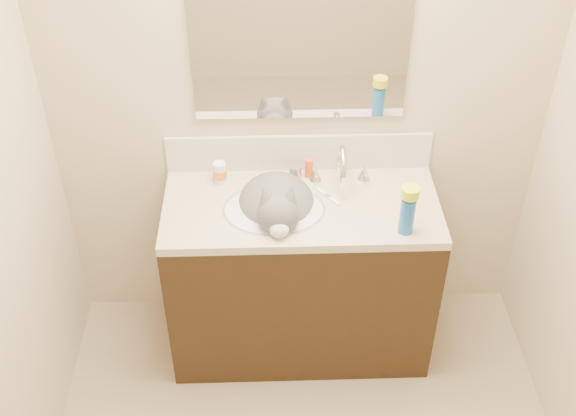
{
  "coord_description": "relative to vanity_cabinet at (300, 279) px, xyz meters",
  "views": [
    {
      "loc": [
        -0.14,
        -1.46,
        2.8
      ],
      "look_at": [
        -0.06,
        0.92,
        0.88
      ],
      "focal_mm": 45.0,
      "sensor_mm": 36.0,
      "label": 1
    }
  ],
  "objects": [
    {
      "name": "pill_bottle",
      "position": [
        -0.36,
        0.17,
        0.5
      ],
      "size": [
        0.06,
        0.06,
        0.1
      ],
      "primitive_type": "cylinder",
      "rotation": [
        0.0,
        0.0,
        -0.03
      ],
      "color": "white",
      "rests_on": "counter_slab"
    },
    {
      "name": "spray_cap",
      "position": [
        0.42,
        -0.19,
        0.65
      ],
      "size": [
        0.08,
        0.08,
        0.04
      ],
      "primitive_type": "cylinder",
      "rotation": [
        0.0,
        0.0,
        -0.16
      ],
      "color": "yellow",
      "rests_on": "spray_can"
    },
    {
      "name": "counter_slab",
      "position": [
        0.0,
        0.0,
        0.43
      ],
      "size": [
        1.2,
        0.55,
        0.04
      ],
      "primitive_type": "cube",
      "color": "beige",
      "rests_on": "vanity_cabinet"
    },
    {
      "name": "backsplash",
      "position": [
        0.0,
        0.26,
        0.54
      ],
      "size": [
        1.2,
        0.02,
        0.18
      ],
      "primitive_type": "cube",
      "color": "silver",
      "rests_on": "counter_slab"
    },
    {
      "name": "cat",
      "position": [
        -0.11,
        -0.0,
        0.44
      ],
      "size": [
        0.39,
        0.48,
        0.35
      ],
      "rotation": [
        0.0,
        0.0,
        0.03
      ],
      "color": "#524F52",
      "rests_on": "basin"
    },
    {
      "name": "spray_can",
      "position": [
        0.42,
        -0.19,
        0.53
      ],
      "size": [
        0.07,
        0.07,
        0.17
      ],
      "primitive_type": "cylinder",
      "rotation": [
        0.0,
        0.0,
        -0.16
      ],
      "color": "blue",
      "rests_on": "counter_slab"
    },
    {
      "name": "toothbrush_head",
      "position": [
        0.12,
        0.04,
        0.46
      ],
      "size": [
        0.03,
        0.03,
        0.01
      ],
      "primitive_type": "cube",
      "rotation": [
        0.0,
        0.0,
        0.64
      ],
      "color": "#6780DB",
      "rests_on": "counter_slab"
    },
    {
      "name": "vanity_cabinet",
      "position": [
        0.0,
        0.0,
        0.0
      ],
      "size": [
        1.2,
        0.55,
        0.82
      ],
      "primitive_type": "cube",
      "color": "black",
      "rests_on": "ground"
    },
    {
      "name": "room_shell",
      "position": [
        0.0,
        -0.97,
        1.08
      ],
      "size": [
        2.24,
        2.54,
        2.52
      ],
      "color": "#C5B493",
      "rests_on": "ground"
    },
    {
      "name": "mirror",
      "position": [
        0.0,
        0.26,
        1.13
      ],
      "size": [
        0.9,
        0.02,
        0.8
      ],
      "primitive_type": "cube",
      "color": "white",
      "rests_on": "room_shell"
    },
    {
      "name": "faucet",
      "position": [
        0.18,
        0.14,
        0.54
      ],
      "size": [
        0.28,
        0.2,
        0.21
      ],
      "color": "silver",
      "rests_on": "counter_slab"
    },
    {
      "name": "amber_bottle",
      "position": [
        0.04,
        0.2,
        0.5
      ],
      "size": [
        0.04,
        0.04,
        0.09
      ],
      "primitive_type": "cylinder",
      "rotation": [
        0.0,
        0.0,
        -0.27
      ],
      "color": "#EE4C1C",
      "rests_on": "counter_slab"
    },
    {
      "name": "silver_jar",
      "position": [
        -0.02,
        0.19,
        0.48
      ],
      "size": [
        0.07,
        0.07,
        0.07
      ],
      "primitive_type": "cylinder",
      "rotation": [
        0.0,
        0.0,
        -0.18
      ],
      "color": "#B7B7BC",
      "rests_on": "counter_slab"
    },
    {
      "name": "pill_label",
      "position": [
        -0.36,
        0.17,
        0.5
      ],
      "size": [
        0.06,
        0.06,
        0.04
      ],
      "primitive_type": "cylinder",
      "rotation": [
        0.0,
        0.0,
        -0.03
      ],
      "color": "orange",
      "rests_on": "pill_bottle"
    },
    {
      "name": "toothbrush",
      "position": [
        0.12,
        0.04,
        0.46
      ],
      "size": [
        0.1,
        0.13,
        0.01
      ],
      "primitive_type": "cube",
      "rotation": [
        0.0,
        0.0,
        0.64
      ],
      "color": "white",
      "rests_on": "counter_slab"
    },
    {
      "name": "basin",
      "position": [
        -0.12,
        -0.03,
        0.38
      ],
      "size": [
        0.45,
        0.36,
        0.14
      ],
      "primitive_type": "ellipsoid",
      "color": "white",
      "rests_on": "vanity_cabinet"
    }
  ]
}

